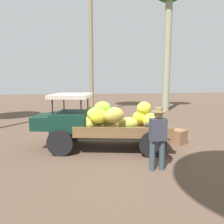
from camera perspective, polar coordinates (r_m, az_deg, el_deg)
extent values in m
plane|color=brown|center=(7.65, 2.45, -8.93)|extent=(60.00, 60.00, 0.00)
cube|color=#0F3025|center=(7.19, -0.80, -6.28)|extent=(4.00, 1.26, 0.16)
cylinder|color=black|center=(6.69, -13.84, -8.11)|extent=(0.82, 0.31, 0.81)
cylinder|color=black|center=(8.19, -10.68, -4.97)|extent=(0.82, 0.31, 0.81)
cylinder|color=black|center=(6.49, 10.88, -8.53)|extent=(0.82, 0.31, 0.81)
cylinder|color=black|center=(8.02, 9.26, -5.20)|extent=(0.82, 0.31, 0.81)
cube|color=brown|center=(7.14, 2.82, -4.92)|extent=(3.29, 2.31, 0.10)
cube|color=brown|center=(6.32, 2.85, -5.18)|extent=(2.95, 0.70, 0.22)
cube|color=brown|center=(7.89, 2.81, -2.44)|extent=(2.95, 0.70, 0.22)
cube|color=#0F3025|center=(7.26, -10.71, -2.20)|extent=(1.39, 1.72, 0.55)
cube|color=#0F3025|center=(7.53, -17.38, -2.49)|extent=(0.91, 1.19, 0.44)
cylinder|color=black|center=(6.69, -15.78, 1.48)|extent=(0.04, 0.04, 0.55)
cylinder|color=black|center=(7.92, -12.85, 2.63)|extent=(0.04, 0.04, 0.55)
cylinder|color=black|center=(6.46, -8.35, 1.48)|extent=(0.04, 0.04, 0.55)
cylinder|color=black|center=(7.73, -6.54, 2.65)|extent=(0.04, 0.04, 0.55)
cube|color=#BBB3A2|center=(7.16, -10.89, 4.30)|extent=(1.51, 1.74, 0.12)
ellipsoid|color=gold|center=(6.39, 0.54, -0.96)|extent=(0.79, 0.75, 0.59)
ellipsoid|color=#A9C449|center=(6.60, -4.86, -0.64)|extent=(0.59, 0.60, 0.44)
ellipsoid|color=gold|center=(7.69, -1.65, -1.03)|extent=(0.61, 0.46, 0.45)
ellipsoid|color=yellow|center=(7.44, 8.65, 1.06)|extent=(0.75, 0.75, 0.53)
ellipsoid|color=#94B72E|center=(7.26, 10.74, -2.42)|extent=(0.60, 0.46, 0.51)
ellipsoid|color=yellow|center=(7.48, 7.46, -1.51)|extent=(0.72, 0.78, 0.61)
ellipsoid|color=#B2C748|center=(6.96, -1.15, -1.86)|extent=(0.76, 0.75, 0.56)
ellipsoid|color=#83BD36|center=(7.04, -2.56, 1.09)|extent=(0.77, 0.72, 0.55)
ellipsoid|color=#BBC449|center=(6.72, -6.38, -3.12)|extent=(0.73, 0.73, 0.52)
ellipsoid|color=#B9C74A|center=(6.82, 4.38, -3.11)|extent=(0.63, 0.56, 0.56)
ellipsoid|color=gold|center=(6.49, -3.59, -1.17)|extent=(0.69, 0.69, 0.61)
ellipsoid|color=#D1D236|center=(6.83, 10.29, -2.34)|extent=(0.61, 0.66, 0.60)
ellipsoid|color=#85B433|center=(7.69, -5.14, -0.03)|extent=(0.68, 0.70, 0.48)
ellipsoid|color=gold|center=(7.00, 0.74, -0.41)|extent=(0.67, 0.66, 0.51)
cylinder|color=#35424C|center=(5.61, 10.81, -11.38)|extent=(0.15, 0.15, 0.79)
cylinder|color=#35424C|center=(5.70, 13.32, -11.13)|extent=(0.15, 0.15, 0.79)
cube|color=#353845|center=(5.46, 12.29, -4.61)|extent=(0.40, 0.24, 0.55)
cylinder|color=#353845|center=(5.50, 10.97, -3.59)|extent=(0.33, 0.38, 0.10)
cylinder|color=#353845|center=(5.57, 12.91, -3.50)|extent=(0.33, 0.37, 0.10)
sphere|color=#9B7350|center=(5.39, 12.42, -0.61)|extent=(0.22, 0.22, 0.22)
cylinder|color=olive|center=(5.38, 12.45, 0.09)|extent=(0.34, 0.34, 0.02)
cylinder|color=olive|center=(5.37, 12.47, 0.72)|extent=(0.20, 0.20, 0.10)
cube|color=#885E3F|center=(8.15, 17.38, -6.36)|extent=(0.69, 0.68, 0.51)
cylinder|color=#857354|center=(14.84, -5.63, 18.70)|extent=(0.24, 0.24, 9.86)
cylinder|color=gray|center=(16.61, 14.66, 14.60)|extent=(0.51, 0.51, 8.27)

